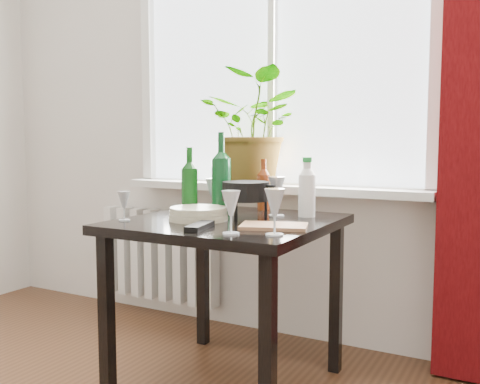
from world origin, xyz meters
The scene contains 18 objects.
window centered at (0.00, 2.22, 1.60)m, with size 1.72×0.08×1.62m.
windowsill centered at (0.00, 2.15, 0.82)m, with size 1.72×0.20×0.04m.
radiator centered at (-0.75, 2.18, 0.38)m, with size 0.80×0.10×0.55m.
table centered at (0.10, 1.55, 0.65)m, with size 0.85×0.85×0.74m.
potted_plant centered at (-0.04, 2.09, 1.14)m, with size 0.53×0.46×0.59m, color #31651A.
wine_bottle_left centered at (-0.12, 1.59, 0.90)m, with size 0.07×0.07×0.31m, color #0D4711, non-canonical shape.
wine_bottle_right centered at (-0.01, 1.68, 0.93)m, with size 0.09×0.09×0.38m, color #0C3F1B, non-canonical shape.
bottle_amber centered at (0.09, 1.91, 0.87)m, with size 0.06×0.06×0.25m, color maroon, non-canonical shape.
cleaning_bottle centered at (0.37, 1.78, 0.87)m, with size 0.07×0.07×0.26m, color white, non-canonical shape.
wineglass_front_right centered at (0.29, 1.23, 0.82)m, with size 0.07×0.07×0.16m, color silver, non-canonical shape.
wineglass_far_right centered at (0.44, 1.28, 0.83)m, with size 0.07×0.07×0.17m, color silver, non-canonical shape.
wineglass_back_center centered at (0.24, 1.73, 0.83)m, with size 0.08×0.08×0.18m, color silver, non-canonical shape.
wineglass_back_left centered at (-0.11, 1.77, 0.82)m, with size 0.07×0.07×0.16m, color #B6BEC4, non-canonical shape.
wineglass_front_left centered at (-0.26, 1.30, 0.80)m, with size 0.05×0.05×0.13m, color #B0B7BD, non-canonical shape.
plate_stack centered at (0.00, 1.47, 0.77)m, with size 0.25×0.25×0.05m, color beige.
fondue_pot centered at (0.15, 1.62, 0.82)m, with size 0.24×0.20×0.16m, color black, non-canonical shape.
tv_remote centered at (0.13, 1.28, 0.75)m, with size 0.05×0.19×0.02m, color black.
cutting_board centered at (0.37, 1.43, 0.75)m, with size 0.25×0.16×0.01m, color #A16D48.
Camera 1 is at (1.23, -0.42, 1.07)m, focal length 40.00 mm.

